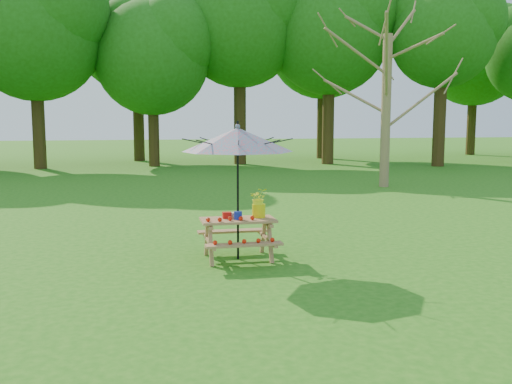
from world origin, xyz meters
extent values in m
plane|color=#236D14|center=(0.00, 0.00, 0.00)|extent=(120.00, 120.00, 0.00)
cylinder|color=olive|center=(8.04, 12.63, 2.53)|extent=(0.40, 0.40, 5.07)
cube|color=#916041|center=(1.42, 3.69, 0.65)|extent=(1.20, 0.62, 0.04)
cube|color=#916041|center=(1.42, 3.14, 0.36)|extent=(1.20, 0.22, 0.04)
cube|color=#916041|center=(1.42, 4.24, 0.36)|extent=(1.20, 0.22, 0.04)
cylinder|color=black|center=(1.42, 3.69, 1.12)|extent=(0.04, 0.04, 2.25)
cone|color=teal|center=(1.42, 3.69, 1.95)|extent=(2.05, 2.05, 0.38)
sphere|color=teal|center=(1.42, 3.69, 2.16)|extent=(0.08, 0.08, 0.08)
cube|color=red|center=(1.25, 3.78, 0.72)|extent=(0.14, 0.12, 0.10)
cylinder|color=#1527AC|center=(1.41, 3.62, 0.74)|extent=(0.13, 0.13, 0.13)
cube|color=white|center=(1.39, 3.90, 0.71)|extent=(0.13, 0.13, 0.07)
cylinder|color=yellow|center=(1.78, 3.76, 0.78)|extent=(0.22, 0.22, 0.22)
imported|color=#F1FA27|center=(1.78, 3.76, 0.99)|extent=(0.31, 0.27, 0.33)
camera|label=1|loc=(-0.18, -5.29, 2.27)|focal=40.00mm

